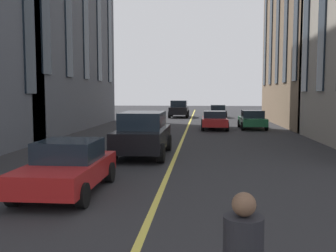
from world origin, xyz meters
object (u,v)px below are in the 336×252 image
object	(u,v)px
car_red_far	(68,167)
car_black_parked_b	(143,133)
car_black_oncoming	(179,109)
car_red_parked_a	(214,120)
car_black_trailing	(218,111)
car_green_mid	(252,120)

from	to	relation	value
car_red_far	car_black_parked_b	size ratio (longest dim) A/B	0.83
car_black_parked_b	car_black_oncoming	bearing A→B (deg)	0.10
car_black_parked_b	car_red_parked_a	xyz separation A→B (m)	(12.25, -3.42, -0.27)
car_black_oncoming	car_black_parked_b	bearing A→B (deg)	-179.90
car_red_far	car_black_parked_b	bearing A→B (deg)	-10.39
car_red_far	car_red_parked_a	world-z (taller)	car_red_far
car_black_trailing	car_green_mid	bearing A→B (deg)	-171.10
car_black_trailing	car_red_far	bearing A→B (deg)	170.48
car_green_mid	car_black_parked_b	world-z (taller)	car_black_parked_b
car_red_far	car_black_trailing	xyz separation A→B (m)	(31.87, -5.34, 0.00)
car_green_mid	car_black_parked_b	distance (m)	14.29
car_black_oncoming	car_black_trailing	xyz separation A→B (m)	(-0.04, -4.29, -0.27)
car_green_mid	car_black_oncoming	bearing A→B (deg)	25.82
car_red_parked_a	car_black_parked_b	bearing A→B (deg)	164.39
car_black_trailing	car_red_parked_a	bearing A→B (deg)	176.56
car_black_oncoming	car_black_parked_b	size ratio (longest dim) A/B	1.00
car_red_far	car_black_parked_b	distance (m)	6.11
car_green_mid	car_black_trailing	size ratio (longest dim) A/B	1.00
car_black_oncoming	car_black_trailing	distance (m)	4.30
car_red_far	car_green_mid	bearing A→B (deg)	-21.40
car_black_oncoming	car_black_parked_b	world-z (taller)	same
car_black_oncoming	car_red_parked_a	bearing A→B (deg)	-165.76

